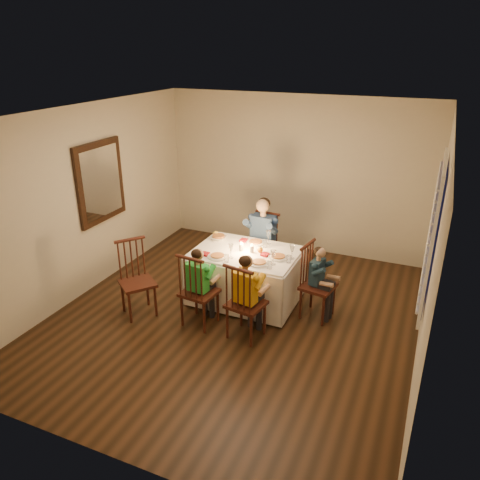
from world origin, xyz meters
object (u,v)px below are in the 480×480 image
at_px(serving_bowl, 219,238).
at_px(chair_near_right, 246,336).
at_px(dining_table, 246,266).
at_px(chair_end, 316,316).
at_px(chair_near_left, 201,323).
at_px(adult, 261,277).
at_px(child_teal, 316,316).
at_px(child_green, 201,323).
at_px(chair_adult, 261,277).
at_px(chair_extra, 140,313).
at_px(child_yellow, 246,336).

bearing_deg(serving_bowl, chair_near_right, -50.35).
distance_m(dining_table, chair_end, 1.15).
distance_m(chair_near_left, serving_bowl, 1.28).
bearing_deg(chair_near_right, chair_end, -121.82).
bearing_deg(chair_near_right, adult, -66.83).
relative_size(dining_table, chair_end, 1.41).
bearing_deg(child_teal, chair_near_left, 129.17).
bearing_deg(serving_bowl, dining_table, -23.60).
distance_m(dining_table, child_green, 0.99).
relative_size(chair_adult, adult, 0.80).
distance_m(chair_end, child_teal, 0.00).
bearing_deg(chair_adult, chair_near_left, -94.90).
bearing_deg(chair_extra, adult, 3.40).
bearing_deg(chair_near_left, serving_bowl, -71.98).
distance_m(chair_adult, adult, 0.00).
distance_m(chair_adult, child_yellow, 1.59).
height_order(adult, child_yellow, adult).
bearing_deg(chair_near_left, dining_table, -105.16).
height_order(chair_adult, child_teal, chair_adult).
bearing_deg(chair_near_left, chair_end, -144.33).
xyz_separation_m(child_yellow, child_teal, (0.68, 0.78, 0.00)).
bearing_deg(child_yellow, chair_near_right, -80.84).
bearing_deg(adult, child_yellow, -71.04).
bearing_deg(serving_bowl, child_yellow, -50.35).
xyz_separation_m(dining_table, child_yellow, (0.34, -0.81, -0.53)).
height_order(dining_table, chair_extra, dining_table).
bearing_deg(child_teal, dining_table, 98.08).
distance_m(adult, serving_bowl, 1.03).
distance_m(chair_extra, serving_bowl, 1.50).
relative_size(child_green, child_yellow, 0.96).
height_order(chair_adult, chair_end, same).
xyz_separation_m(chair_adult, serving_bowl, (-0.47, -0.51, 0.77)).
xyz_separation_m(adult, child_teal, (1.06, -0.76, 0.00)).
height_order(dining_table, chair_near_right, dining_table).
distance_m(adult, child_teal, 1.31).
bearing_deg(child_yellow, child_green, 6.39).
relative_size(dining_table, child_green, 1.36).
height_order(chair_near_left, chair_near_right, same).
bearing_deg(chair_near_right, child_teal, -121.82).
height_order(chair_end, adult, adult).
distance_m(chair_near_right, child_green, 0.65).
xyz_separation_m(chair_near_left, child_green, (0.00, 0.00, 0.00)).
relative_size(adult, child_green, 1.20).
height_order(child_teal, serving_bowl, serving_bowl).
bearing_deg(child_yellow, chair_end, -121.82).
relative_size(chair_end, child_teal, 1.02).
bearing_deg(chair_adult, chair_extra, -119.36).
distance_m(chair_adult, chair_end, 1.31).
distance_m(child_yellow, child_teal, 1.03).
xyz_separation_m(chair_near_right, serving_bowl, (-0.86, 1.03, 0.77)).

